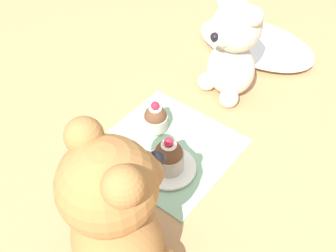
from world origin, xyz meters
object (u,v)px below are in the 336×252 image
(teddy_bear_cream, at_px, (233,51))
(cupcake_near_cream_bear, at_px, (156,118))
(saucer_plate, at_px, (169,167))
(teddy_bear_tan, at_px, (117,219))
(cupcake_near_tan_bear, at_px, (169,156))

(teddy_bear_cream, bearing_deg, cupcake_near_cream_bear, -90.32)
(saucer_plate, bearing_deg, teddy_bear_tan, -72.44)
(teddy_bear_tan, height_order, cupcake_near_tan_bear, teddy_bear_tan)
(cupcake_near_tan_bear, bearing_deg, saucer_plate, 45.00)
(saucer_plate, distance_m, cupcake_near_tan_bear, 0.03)
(cupcake_near_cream_bear, bearing_deg, teddy_bear_tan, -60.08)
(cupcake_near_cream_bear, height_order, saucer_plate, cupcake_near_cream_bear)
(teddy_bear_cream, xyz_separation_m, cupcake_near_cream_bear, (-0.05, -0.18, -0.07))
(cupcake_near_tan_bear, bearing_deg, teddy_bear_cream, 97.80)
(cupcake_near_cream_bear, bearing_deg, teddy_bear_cream, 74.84)
(cupcake_near_cream_bear, bearing_deg, saucer_plate, -38.13)
(teddy_bear_tan, relative_size, saucer_plate, 2.72)
(cupcake_near_cream_bear, distance_m, saucer_plate, 0.10)
(teddy_bear_cream, height_order, saucer_plate, teddy_bear_cream)
(teddy_bear_cream, height_order, cupcake_near_tan_bear, teddy_bear_cream)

